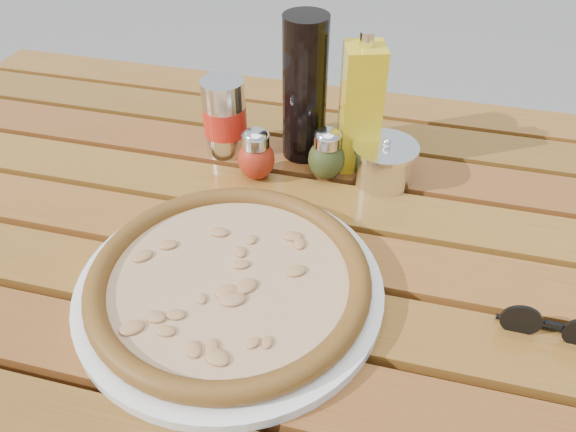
% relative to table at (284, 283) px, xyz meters
% --- Properties ---
extents(table, '(1.40, 0.90, 0.75)m').
position_rel_table_xyz_m(table, '(0.00, 0.00, 0.00)').
color(table, '#351A0C').
rests_on(table, ground).
extents(plate, '(0.37, 0.37, 0.01)m').
position_rel_table_xyz_m(plate, '(-0.04, -0.10, 0.08)').
color(plate, white).
rests_on(plate, table).
extents(pizza, '(0.39, 0.39, 0.03)m').
position_rel_table_xyz_m(pizza, '(-0.04, -0.10, 0.10)').
color(pizza, beige).
rests_on(pizza, plate).
extents(pepper_shaker, '(0.06, 0.06, 0.08)m').
position_rel_table_xyz_m(pepper_shaker, '(-0.08, 0.13, 0.11)').
color(pepper_shaker, red).
rests_on(pepper_shaker, table).
extents(oregano_shaker, '(0.07, 0.07, 0.08)m').
position_rel_table_xyz_m(oregano_shaker, '(0.02, 0.16, 0.11)').
color(oregano_shaker, '#3C451B').
rests_on(oregano_shaker, table).
extents(dark_bottle, '(0.08, 0.08, 0.22)m').
position_rel_table_xyz_m(dark_bottle, '(-0.02, 0.21, 0.19)').
color(dark_bottle, black).
rests_on(dark_bottle, table).
extents(soda_can, '(0.07, 0.07, 0.12)m').
position_rel_table_xyz_m(soda_can, '(-0.14, 0.19, 0.13)').
color(soda_can, silver).
rests_on(soda_can, table).
extents(olive_oil_cruet, '(0.07, 0.07, 0.21)m').
position_rel_table_xyz_m(olive_oil_cruet, '(0.06, 0.20, 0.17)').
color(olive_oil_cruet, gold).
rests_on(olive_oil_cruet, table).
extents(parmesan_tin, '(0.12, 0.12, 0.07)m').
position_rel_table_xyz_m(parmesan_tin, '(0.11, 0.17, 0.11)').
color(parmesan_tin, silver).
rests_on(parmesan_tin, table).
extents(sunglasses, '(0.11, 0.03, 0.04)m').
position_rel_table_xyz_m(sunglasses, '(0.32, -0.07, 0.09)').
color(sunglasses, black).
rests_on(sunglasses, table).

